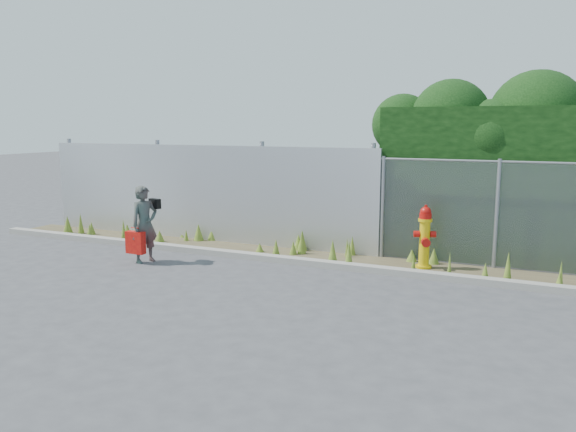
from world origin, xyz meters
The scene contains 10 objects.
ground centered at (0.00, 0.00, 0.00)m, with size 80.00×80.00×0.00m, color #3E3E41.
curb centered at (0.00, 1.80, 0.06)m, with size 16.00×0.22×0.12m, color gray.
weed_strip centered at (0.36, 2.48, 0.14)m, with size 16.00×1.34×0.54m.
corrugated_fence centered at (-3.25, 3.01, 1.10)m, with size 8.50×0.21×2.30m.
chainlink_fence centered at (4.25, 3.00, 1.03)m, with size 6.50×0.07×2.05m.
hedge centered at (4.26, 4.04, 1.98)m, with size 7.73×1.97×3.71m.
fire_hydrant centered at (2.01, 2.45, 0.58)m, with size 0.40×0.36×1.20m.
woman centered at (-3.06, 0.74, 0.75)m, with size 0.55×0.36×1.50m, color #10675A.
red_tote_bag centered at (-3.16, 0.57, 0.41)m, with size 0.39×0.14×0.51m.
black_shoulder_bag centered at (-2.98, 0.97, 1.13)m, with size 0.26×0.11×0.19m.
Camera 1 is at (3.89, -7.88, 2.67)m, focal length 35.00 mm.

